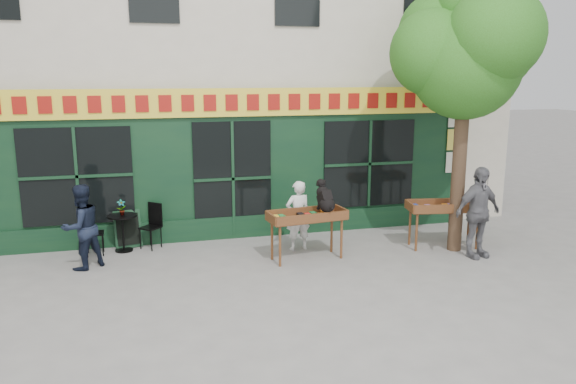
# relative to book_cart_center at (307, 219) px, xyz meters

# --- Properties ---
(ground) EXTENTS (80.00, 80.00, 0.00)m
(ground) POSITION_rel_book_cart_center_xyz_m (-1.16, -0.51, -0.82)
(ground) COLOR slate
(ground) RESTS_ON ground
(building) EXTENTS (14.00, 7.26, 10.00)m
(building) POSITION_rel_book_cart_center_xyz_m (-1.16, 5.46, 4.15)
(building) COLOR beige
(building) RESTS_ON ground
(street_tree) EXTENTS (3.05, 2.90, 5.60)m
(street_tree) POSITION_rel_book_cart_center_xyz_m (3.18, -0.15, 3.29)
(street_tree) COLOR #382619
(street_tree) RESTS_ON ground
(book_cart_center) EXTENTS (1.56, 0.80, 0.99)m
(book_cart_center) POSITION_rel_book_cart_center_xyz_m (0.00, 0.00, 0.00)
(book_cart_center) COLOR brown
(book_cart_center) RESTS_ON ground
(dog) EXTENTS (0.41, 0.64, 0.60)m
(dog) POSITION_rel_book_cart_center_xyz_m (0.35, -0.05, 0.47)
(dog) COLOR black
(dog) RESTS_ON book_cart_center
(woman) EXTENTS (0.57, 0.41, 1.46)m
(woman) POSITION_rel_book_cart_center_xyz_m (0.00, 0.65, -0.09)
(woman) COLOR silver
(woman) RESTS_ON ground
(book_cart_right) EXTENTS (1.58, 0.85, 0.99)m
(book_cart_right) POSITION_rel_book_cart_center_xyz_m (3.00, 0.02, 0.00)
(book_cart_right) COLOR brown
(book_cart_right) RESTS_ON ground
(man_right) EXTENTS (1.14, 0.64, 1.83)m
(man_right) POSITION_rel_book_cart_center_xyz_m (3.30, -0.73, 0.09)
(man_right) COLOR #5E5D63
(man_right) RESTS_ON ground
(bistro_table) EXTENTS (0.60, 0.60, 0.76)m
(bistro_table) POSITION_rel_book_cart_center_xyz_m (-3.51, 1.45, -0.28)
(bistro_table) COLOR black
(bistro_table) RESTS_ON ground
(bistro_chair_left) EXTENTS (0.38, 0.37, 0.95)m
(bistro_chair_left) POSITION_rel_book_cart_center_xyz_m (-4.15, 1.35, -0.26)
(bistro_chair_left) COLOR black
(bistro_chair_left) RESTS_ON ground
(bistro_chair_right) EXTENTS (0.51, 0.51, 0.95)m
(bistro_chair_right) POSITION_rel_book_cart_center_xyz_m (-2.90, 1.57, -0.26)
(bistro_chair_right) COLOR black
(bistro_chair_right) RESTS_ON ground
(potted_plant) EXTENTS (0.20, 0.16, 0.33)m
(potted_plant) POSITION_rel_book_cart_center_xyz_m (-3.51, 1.45, 0.11)
(potted_plant) COLOR gray
(potted_plant) RESTS_ON bistro_table
(man_left) EXTENTS (0.99, 0.96, 1.61)m
(man_left) POSITION_rel_book_cart_center_xyz_m (-4.21, 0.55, -0.02)
(man_left) COLOR black
(man_left) RESTS_ON ground
(chalkboard) EXTENTS (0.59, 0.30, 0.79)m
(chalkboard) POSITION_rel_book_cart_center_xyz_m (-3.42, 1.68, -0.42)
(chalkboard) COLOR black
(chalkboard) RESTS_ON ground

